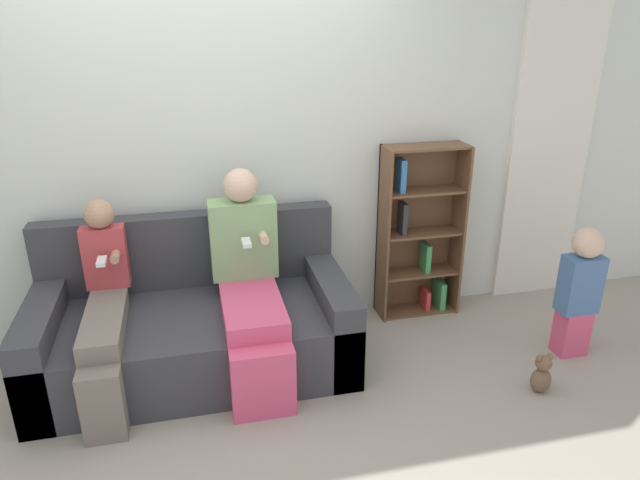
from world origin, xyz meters
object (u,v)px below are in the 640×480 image
Objects in this scene: teddy_bear at (542,374)px; child_seated at (104,309)px; couch at (195,327)px; adult_seated at (249,278)px; bookshelf at (419,233)px; toddler_standing at (579,289)px.

child_seated is at bearing 165.64° from teddy_bear.
couch is 0.48m from adult_seated.
child_seated is 2.15m from bookshelf.
couch is at bearing -166.80° from bookshelf.
adult_seated reaches higher than child_seated.
teddy_bear is at bearing -14.36° from child_seated.
couch is 7.46× the size of teddy_bear.
toddler_standing is 3.45× the size of teddy_bear.
child_seated reaches higher than couch.
bookshelf is at bearing 13.41° from child_seated.
couch is 2.07m from teddy_bear.
child_seated is 2.53m from teddy_bear.
child_seated is 4.24× the size of teddy_bear.
teddy_bear is at bearing -142.29° from toddler_standing.
adult_seated is at bearing 157.29° from teddy_bear.
toddler_standing is at bearing -9.52° from adult_seated.
couch is 1.55× the size of adult_seated.
teddy_bear is at bearing -73.49° from bookshelf.
couch reaches higher than toddler_standing.
adult_seated is 1.13× the size of child_seated.
adult_seated is at bearing 170.48° from toddler_standing.
bookshelf is 1.26m from teddy_bear.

